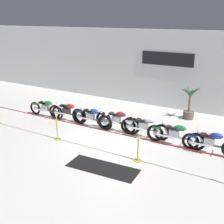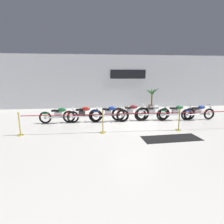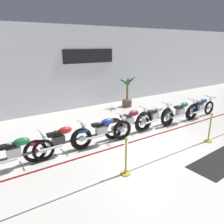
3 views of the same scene
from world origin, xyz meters
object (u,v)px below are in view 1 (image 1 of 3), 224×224
object	(u,v)px
motorcycle_blue_2	(91,117)
motorcycle_green_5	(175,135)
motorcycle_blue_6	(211,143)
motorcycle_red_1	(68,112)
motorcycle_silver_4	(145,127)
stanchion_mid_left	(57,132)
stanchion_far_left	(60,124)
motorcycle_green_0	(46,108)
potted_palm_left_of_row	(189,104)
stanchion_mid_right	(138,152)
motorcycle_maroon_3	(117,121)
floor_banner	(103,168)

from	to	relation	value
motorcycle_blue_2	motorcycle_green_5	world-z (taller)	motorcycle_blue_2
motorcycle_blue_6	motorcycle_red_1	bearing A→B (deg)	178.73
motorcycle_silver_4	stanchion_mid_left	size ratio (longest dim) A/B	2.08
motorcycle_blue_6	stanchion_far_left	world-z (taller)	stanchion_far_left
motorcycle_green_0	potted_palm_left_of_row	distance (m)	7.16
motorcycle_green_5	stanchion_far_left	size ratio (longest dim) A/B	0.22
motorcycle_silver_4	stanchion_mid_right	xyz separation A→B (m)	(0.62, -2.03, -0.11)
motorcycle_green_0	motorcycle_blue_2	xyz separation A→B (m)	(2.76, -0.01, 0.00)
motorcycle_green_5	potted_palm_left_of_row	world-z (taller)	potted_palm_left_of_row
motorcycle_maroon_3	motorcycle_green_5	size ratio (longest dim) A/B	0.94
motorcycle_blue_6	floor_banner	xyz separation A→B (m)	(-2.92, -2.87, -0.45)
motorcycle_blue_6	stanchion_mid_left	distance (m)	6.04
motorcycle_blue_6	motorcycle_maroon_3	bearing A→B (deg)	177.15
motorcycle_silver_4	stanchion_mid_right	distance (m)	2.13
motorcycle_maroon_3	stanchion_mid_right	world-z (taller)	stanchion_mid_right
motorcycle_green_0	motorcycle_green_5	distance (m)	6.72
potted_palm_left_of_row	floor_banner	xyz separation A→B (m)	(-1.19, -6.24, -0.77)
stanchion_far_left	stanchion_mid_right	bearing A→B (deg)	0.00
motorcycle_red_1	stanchion_mid_left	bearing A→B (deg)	-62.64
potted_palm_left_of_row	motorcycle_blue_6	bearing A→B (deg)	-62.79
floor_banner	motorcycle_blue_2	bearing A→B (deg)	125.86
motorcycle_red_1	floor_banner	size ratio (longest dim) A/B	0.90
motorcycle_silver_4	stanchion_far_left	distance (m)	3.50
motorcycle_blue_2	motorcycle_silver_4	bearing A→B (deg)	3.40
motorcycle_green_5	motorcycle_blue_6	distance (m)	1.35
motorcycle_blue_6	motorcycle_green_0	bearing A→B (deg)	179.57
motorcycle_red_1	stanchion_mid_left	xyz separation A→B (m)	(1.02, -1.98, -0.10)
motorcycle_green_5	stanchion_far_left	distance (m)	4.61
stanchion_far_left	stanchion_mid_right	world-z (taller)	same
motorcycle_maroon_3	stanchion_mid_left	distance (m)	2.66
motorcycle_green_0	motorcycle_blue_6	xyz separation A→B (m)	(8.07, -0.06, -0.01)
motorcycle_blue_6	stanchion_far_left	distance (m)	5.86
motorcycle_maroon_3	floor_banner	distance (m)	3.30
floor_banner	motorcycle_maroon_3	bearing A→B (deg)	106.52
motorcycle_green_0	motorcycle_silver_4	xyz separation A→B (m)	(5.35, 0.14, 0.00)
motorcycle_maroon_3	motorcycle_silver_4	xyz separation A→B (m)	(1.32, -0.00, -0.02)
motorcycle_green_5	stanchion_mid_right	world-z (taller)	stanchion_mid_right
motorcycle_silver_4	stanchion_mid_right	bearing A→B (deg)	-72.91
motorcycle_red_1	motorcycle_blue_2	bearing A→B (deg)	-4.07
motorcycle_blue_6	floor_banner	bearing A→B (deg)	-135.51
motorcycle_green_0	stanchion_mid_left	distance (m)	2.99
motorcycle_silver_4	potted_palm_left_of_row	xyz separation A→B (m)	(0.99, 3.17, 0.31)
motorcycle_red_1	potted_palm_left_of_row	xyz separation A→B (m)	(5.04, 3.22, 0.32)
motorcycle_red_1	stanchion_mid_left	distance (m)	2.23
motorcycle_red_1	stanchion_far_left	world-z (taller)	stanchion_far_left
motorcycle_green_0	motorcycle_red_1	size ratio (longest dim) A/B	0.97
motorcycle_red_1	motorcycle_green_5	xyz separation A→B (m)	(5.43, -0.12, 0.00)
potted_palm_left_of_row	motorcycle_maroon_3	bearing A→B (deg)	-126.00
stanchion_far_left	motorcycle_green_0	bearing A→B (deg)	143.04
motorcycle_blue_2	motorcycle_blue_6	size ratio (longest dim) A/B	1.08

